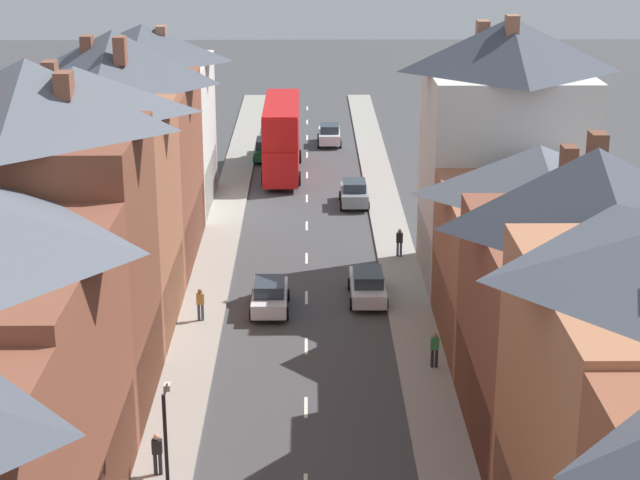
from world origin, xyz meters
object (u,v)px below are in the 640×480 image
at_px(car_parked_right_a, 266,149).
at_px(car_mid_black, 270,295).
at_px(car_near_silver, 354,193).
at_px(car_mid_white, 329,134).
at_px(pedestrian_mid_right, 435,348).
at_px(pedestrian_far_left, 200,303).
at_px(double_decker_bus_lead, 282,136).
at_px(street_lamp, 167,459).
at_px(pedestrian_far_right, 399,241).
at_px(car_parked_left_b, 368,285).
at_px(pedestrian_mid_left, 157,452).

bearing_deg(car_parked_right_a, car_mid_black, -87.55).
height_order(car_near_silver, car_mid_white, car_near_silver).
bearing_deg(pedestrian_mid_right, pedestrian_far_left, 153.36).
distance_m(double_decker_bus_lead, street_lamp, 45.94).
relative_size(car_mid_black, pedestrian_far_right, 2.54).
relative_size(car_mid_white, pedestrian_mid_right, 2.42).
height_order(car_near_silver, street_lamp, street_lamp).
xyz_separation_m(car_mid_white, street_lamp, (-6.05, -55.06, 2.40)).
height_order(car_mid_black, street_lamp, street_lamp).
bearing_deg(pedestrian_mid_right, car_parked_right_a, 103.09).
distance_m(car_parked_left_b, pedestrian_far_left, 8.67).
relative_size(pedestrian_mid_right, street_lamp, 0.29).
height_order(double_decker_bus_lead, pedestrian_far_left, double_decker_bus_lead).
bearing_deg(pedestrian_far_left, pedestrian_mid_left, -90.70).
height_order(car_parked_right_a, pedestrian_mid_right, pedestrian_mid_right).
distance_m(car_parked_left_b, pedestrian_mid_left, 18.93).
distance_m(double_decker_bus_lead, pedestrian_far_left, 27.78).
xyz_separation_m(car_mid_black, pedestrian_far_left, (-3.27, -1.53, 0.22)).
relative_size(car_near_silver, car_mid_white, 0.99).
distance_m(double_decker_bus_lead, car_mid_white, 10.06).
bearing_deg(pedestrian_far_left, car_parked_right_a, 86.48).
relative_size(car_parked_right_a, car_parked_left_b, 1.01).
xyz_separation_m(pedestrian_far_right, street_lamp, (-9.46, -27.46, 2.21)).
height_order(car_parked_right_a, pedestrian_far_left, pedestrian_far_left).
xyz_separation_m(pedestrian_mid_left, street_lamp, (0.99, -4.27, 2.21)).
distance_m(pedestrian_mid_left, street_lamp, 4.91).
height_order(car_mid_black, pedestrian_mid_left, pedestrian_mid_left).
xyz_separation_m(car_near_silver, street_lamp, (-7.35, -37.93, 2.39)).
bearing_deg(car_parked_left_b, double_decker_bus_lead, 101.28).
distance_m(car_parked_right_a, pedestrian_mid_right, 38.24).
bearing_deg(street_lamp, pedestrian_mid_right, 53.00).
bearing_deg(street_lamp, pedestrian_far_left, 92.54).
height_order(pedestrian_mid_right, pedestrian_far_left, same).
bearing_deg(double_decker_bus_lead, street_lamp, -93.05).
distance_m(double_decker_bus_lead, pedestrian_mid_right, 33.72).
bearing_deg(pedestrian_mid_right, car_near_silver, 95.64).
xyz_separation_m(pedestrian_mid_right, street_lamp, (-9.81, -13.02, 2.21)).
relative_size(pedestrian_mid_right, pedestrian_far_left, 1.00).
relative_size(double_decker_bus_lead, street_lamp, 1.96).
relative_size(double_decker_bus_lead, pedestrian_far_right, 6.71).
xyz_separation_m(double_decker_bus_lead, pedestrian_mid_right, (7.37, -32.86, -1.78)).
height_order(car_parked_right_a, car_mid_white, car_mid_white).
relative_size(double_decker_bus_lead, car_parked_left_b, 2.42).
bearing_deg(pedestrian_mid_right, car_parked_left_b, 106.61).
bearing_deg(car_parked_right_a, pedestrian_mid_right, -76.91).
distance_m(pedestrian_far_right, street_lamp, 29.13).
height_order(pedestrian_mid_left, street_lamp, street_lamp).
xyz_separation_m(car_mid_white, pedestrian_far_left, (-6.87, -36.71, 0.19)).
height_order(car_mid_white, street_lamp, street_lamp).
relative_size(car_near_silver, pedestrian_far_right, 2.39).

